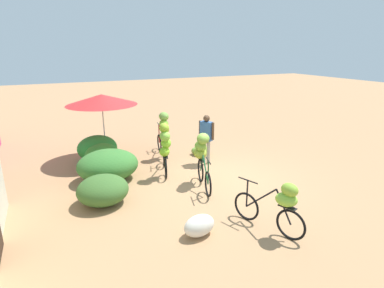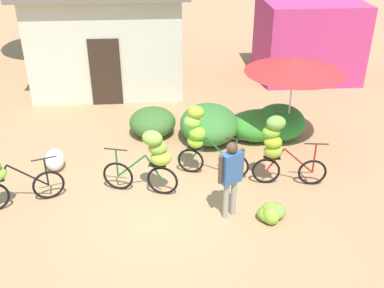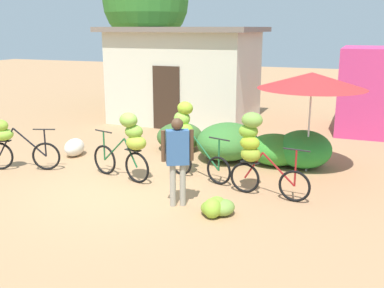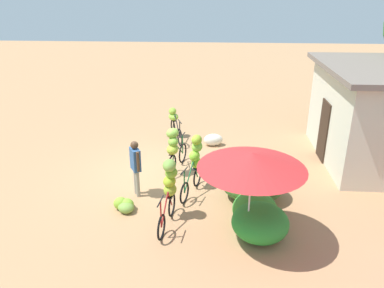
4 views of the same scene
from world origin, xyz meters
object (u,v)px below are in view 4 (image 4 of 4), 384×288
at_px(building_low, 377,114).
at_px(market_umbrella, 252,161).
at_px(banana_pile_on_ground, 124,205).
at_px(bicycle_near_pile, 174,146).
at_px(person_vendor, 136,163).
at_px(bicycle_center_loaded, 195,159).
at_px(bicycle_by_shop, 169,186).
at_px(produce_sack, 213,140).
at_px(bicycle_leftmost, 174,121).

height_order(building_low, market_umbrella, building_low).
height_order(building_low, banana_pile_on_ground, building_low).
bearing_deg(banana_pile_on_ground, bicycle_near_pile, 154.64).
height_order(building_low, person_vendor, building_low).
distance_m(bicycle_center_loaded, bicycle_by_shop, 1.67).
height_order(building_low, bicycle_center_loaded, building_low).
relative_size(building_low, bicycle_by_shop, 3.11).
relative_size(building_low, person_vendor, 3.09).
xyz_separation_m(market_umbrella, person_vendor, (-1.91, -2.94, -1.05)).
relative_size(banana_pile_on_ground, produce_sack, 1.03).
distance_m(building_low, produce_sack, 5.54).
relative_size(bicycle_near_pile, produce_sack, 2.27).
distance_m(building_low, bicycle_near_pile, 6.66).
bearing_deg(bicycle_by_shop, bicycle_leftmost, -175.12).
relative_size(building_low, market_umbrella, 2.15).
bearing_deg(produce_sack, banana_pile_on_ground, -26.61).
bearing_deg(market_umbrella, bicycle_near_pile, -148.90).
bearing_deg(bicycle_leftmost, bicycle_near_pile, 6.01).
distance_m(market_umbrella, person_vendor, 3.66).
height_order(market_umbrella, bicycle_by_shop, market_umbrella).
bearing_deg(bicycle_center_loaded, market_umbrella, 29.61).
distance_m(building_low, bicycle_by_shop, 7.49).
height_order(bicycle_leftmost, banana_pile_on_ground, bicycle_leftmost).
bearing_deg(produce_sack, building_low, 80.37).
xyz_separation_m(market_umbrella, produce_sack, (-5.64, -0.85, -1.83)).
distance_m(banana_pile_on_ground, person_vendor, 1.18).
height_order(bicycle_leftmost, bicycle_center_loaded, bicycle_center_loaded).
distance_m(market_umbrella, produce_sack, 5.99).
relative_size(market_umbrella, bicycle_center_loaded, 1.43).
distance_m(bicycle_center_loaded, banana_pile_on_ground, 2.31).
relative_size(bicycle_leftmost, produce_sack, 2.34).
height_order(bicycle_near_pile, bicycle_by_shop, bicycle_by_shop).
xyz_separation_m(building_low, person_vendor, (2.84, -7.38, -0.61)).
bearing_deg(produce_sack, market_umbrella, 8.55).
relative_size(market_umbrella, banana_pile_on_ground, 3.25).
bearing_deg(banana_pile_on_ground, bicycle_center_loaded, 124.79).
bearing_deg(banana_pile_on_ground, bicycle_by_shop, 74.34).
bearing_deg(building_low, bicycle_near_pile, -78.14).
bearing_deg(building_low, produce_sack, -99.63).
bearing_deg(person_vendor, bicycle_by_shop, 42.86).
bearing_deg(market_umbrella, produce_sack, -171.45).
relative_size(bicycle_near_pile, banana_pile_on_ground, 2.20).
relative_size(bicycle_by_shop, banana_pile_on_ground, 2.25).
xyz_separation_m(market_umbrella, bicycle_near_pile, (-3.38, -2.04, -1.16)).
distance_m(market_umbrella, bicycle_near_pile, 4.12).
relative_size(market_umbrella, produce_sack, 3.35).
bearing_deg(bicycle_by_shop, bicycle_near_pile, -176.37).
xyz_separation_m(building_low, bicycle_center_loaded, (2.39, -5.78, -0.66)).
height_order(building_low, bicycle_leftmost, building_low).
xyz_separation_m(bicycle_near_pile, bicycle_center_loaded, (1.03, 0.70, 0.06)).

